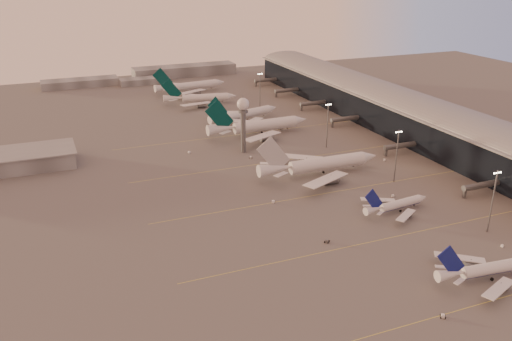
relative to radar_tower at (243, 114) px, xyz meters
name	(u,v)px	position (x,y,z in m)	size (l,w,h in m)	color
ground	(356,262)	(-5.00, -120.00, -20.95)	(700.00, 700.00, 0.00)	#5B5959
taxiway_markings	(346,189)	(25.00, -64.00, -20.94)	(180.00, 185.25, 0.02)	#D1C44A
terminal	(415,118)	(102.88, -9.91, -10.43)	(57.00, 362.00, 23.04)	black
radar_tower	(243,114)	(0.00, 0.00, 0.00)	(6.40, 6.40, 31.10)	#585B5F
mast_a	(493,199)	(53.00, -120.00, -7.21)	(3.60, 0.56, 25.00)	#585B5F
mast_b	(397,154)	(50.00, -65.00, -7.21)	(3.60, 0.56, 25.00)	#585B5F
mast_c	(328,123)	(45.00, -10.00, -7.21)	(3.60, 0.56, 25.00)	#585B5F
mast_d	(260,89)	(43.00, 80.00, -7.21)	(3.60, 0.56, 25.00)	#585B5F
distant_horizon	(155,75)	(-2.38, 205.14, -17.06)	(165.00, 37.50, 9.00)	slate
narrowbody_near	(486,271)	(27.96, -144.87, -17.96)	(37.75, 30.01, 14.75)	silver
narrowbody_mid	(396,206)	(31.38, -92.25, -18.33)	(33.07, 26.28, 12.93)	silver
widebody_white	(320,167)	(22.12, -44.05, -17.07)	(63.52, 50.90, 22.35)	silver
greentail_a	(259,128)	(19.37, 25.34, -16.84)	(64.09, 51.72, 23.27)	silver
greentail_b	(244,116)	(21.73, 54.85, -17.51)	(52.23, 41.59, 19.48)	silver
greentail_c	(200,99)	(8.69, 107.69, -17.57)	(52.37, 41.95, 19.15)	silver
greentail_d	(191,88)	(12.45, 145.77, -17.20)	(58.42, 46.95, 21.25)	silver
gsv_tug_near	(443,316)	(1.61, -156.01, -20.44)	(3.67, 4.03, 0.99)	white
gsv_catering_a	(503,243)	(49.31, -131.11, -19.18)	(4.64, 2.84, 3.54)	white
gsv_tug_mid	(327,241)	(-7.52, -104.35, -20.40)	(4.19, 4.24, 1.07)	#515356
gsv_truck_b	(394,195)	(39.41, -79.68, -19.85)	(5.58, 2.68, 2.16)	white
gsv_truck_c	(273,200)	(-11.43, -65.17, -19.70)	(5.38, 6.17, 2.45)	white
gsv_catering_b	(385,157)	(62.20, -40.08, -19.04)	(4.97, 2.92, 3.82)	white
gsv_tug_far	(251,157)	(-0.04, -10.53, -20.44)	(3.01, 3.93, 0.99)	white
gsv_truck_d	(188,151)	(-27.71, 9.58, -19.77)	(4.09, 6.08, 2.31)	white
gsv_tug_hangar	(280,128)	(35.75, 30.23, -20.37)	(4.62, 4.21, 1.13)	white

